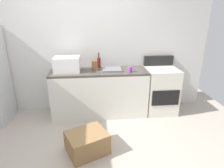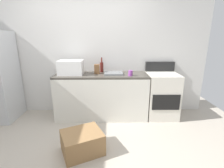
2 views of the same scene
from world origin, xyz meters
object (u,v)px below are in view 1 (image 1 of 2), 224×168
object	(u,v)px
stove_oven	(160,90)
cardboard_box_medium	(87,142)
knife_block	(94,65)
coffee_mug	(130,69)
microwave	(67,64)
wine_bottle	(99,62)

from	to	relation	value
stove_oven	cardboard_box_medium	world-z (taller)	stove_oven
knife_block	coffee_mug	bearing A→B (deg)	-17.53
coffee_mug	cardboard_box_medium	bearing A→B (deg)	-128.80
knife_block	microwave	bearing A→B (deg)	-174.15
microwave	knife_block	xyz separation A→B (m)	(0.50, 0.05, -0.05)
stove_oven	wine_bottle	bearing A→B (deg)	171.56
stove_oven	wine_bottle	xyz separation A→B (m)	(-1.22, 0.18, 0.54)
wine_bottle	coffee_mug	xyz separation A→B (m)	(0.55, -0.35, -0.06)
coffee_mug	cardboard_box_medium	xyz separation A→B (m)	(-0.78, -0.97, -0.79)
knife_block	stove_oven	bearing A→B (deg)	-1.52
stove_oven	cardboard_box_medium	size ratio (longest dim) A/B	2.02
coffee_mug	knife_block	xyz separation A→B (m)	(-0.64, 0.20, 0.04)
stove_oven	knife_block	world-z (taller)	stove_oven
knife_block	cardboard_box_medium	size ratio (longest dim) A/B	0.33
stove_oven	microwave	xyz separation A→B (m)	(-1.80, -0.02, 0.57)
microwave	wine_bottle	xyz separation A→B (m)	(0.58, 0.20, -0.03)
stove_oven	coffee_mug	bearing A→B (deg)	-165.97
microwave	stove_oven	bearing A→B (deg)	0.51
wine_bottle	coffee_mug	distance (m)	0.65
stove_oven	cardboard_box_medium	xyz separation A→B (m)	(-1.45, -1.14, -0.31)
coffee_mug	knife_block	size ratio (longest dim) A/B	0.56
microwave	knife_block	distance (m)	0.50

